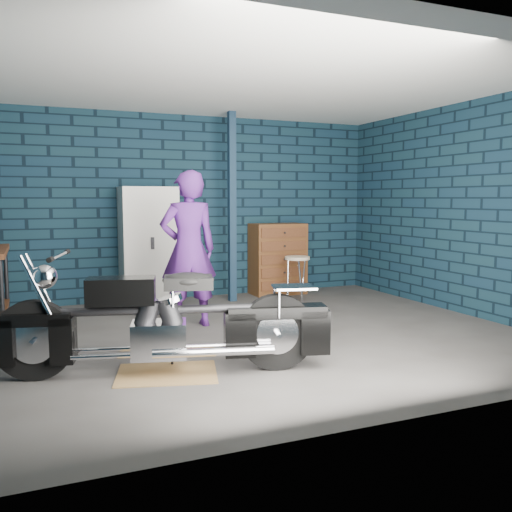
{
  "coord_description": "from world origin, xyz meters",
  "views": [
    {
      "loc": [
        -2.11,
        -5.35,
        1.48
      ],
      "look_at": [
        0.24,
        0.3,
        0.83
      ],
      "focal_mm": 38.0,
      "sensor_mm": 36.0,
      "label": 1
    }
  ],
  "objects_px": {
    "motorcycle": "(166,313)",
    "shop_stool": "(297,279)",
    "person": "(188,249)",
    "locker": "(149,246)",
    "tool_chest": "(278,259)"
  },
  "relations": [
    {
      "from": "motorcycle",
      "to": "locker",
      "type": "relative_size",
      "value": 1.44
    },
    {
      "from": "person",
      "to": "shop_stool",
      "type": "height_order",
      "value": "person"
    },
    {
      "from": "motorcycle",
      "to": "locker",
      "type": "bearing_deg",
      "value": 95.81
    },
    {
      "from": "person",
      "to": "locker",
      "type": "xyz_separation_m",
      "value": [
        -0.15,
        1.55,
        -0.08
      ]
    },
    {
      "from": "locker",
      "to": "shop_stool",
      "type": "distance_m",
      "value": 2.17
    },
    {
      "from": "motorcycle",
      "to": "person",
      "type": "bearing_deg",
      "value": 82.98
    },
    {
      "from": "motorcycle",
      "to": "shop_stool",
      "type": "distance_m",
      "value": 3.53
    },
    {
      "from": "person",
      "to": "shop_stool",
      "type": "xyz_separation_m",
      "value": [
        1.85,
        0.87,
        -0.57
      ]
    },
    {
      "from": "motorcycle",
      "to": "person",
      "type": "relative_size",
      "value": 1.32
    },
    {
      "from": "person",
      "to": "tool_chest",
      "type": "relative_size",
      "value": 1.64
    },
    {
      "from": "locker",
      "to": "tool_chest",
      "type": "xyz_separation_m",
      "value": [
        2.01,
        0.0,
        -0.27
      ]
    },
    {
      "from": "motorcycle",
      "to": "shop_stool",
      "type": "xyz_separation_m",
      "value": [
        2.49,
        2.49,
        -0.2
      ]
    },
    {
      "from": "motorcycle",
      "to": "shop_stool",
      "type": "relative_size",
      "value": 3.62
    },
    {
      "from": "tool_chest",
      "to": "shop_stool",
      "type": "distance_m",
      "value": 0.71
    },
    {
      "from": "tool_chest",
      "to": "person",
      "type": "bearing_deg",
      "value": -140.14
    }
  ]
}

